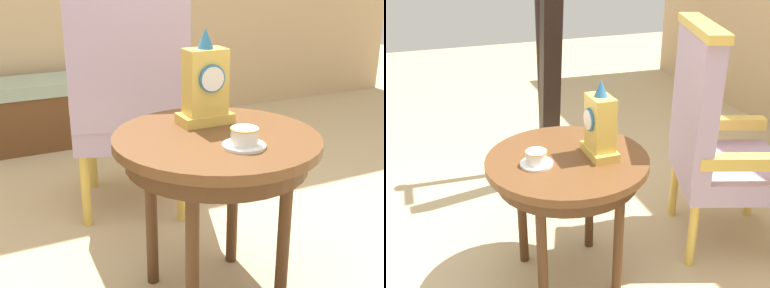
# 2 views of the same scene
# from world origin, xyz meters

# --- Properties ---
(ground_plane) EXTENTS (10.00, 10.00, 0.00)m
(ground_plane) POSITION_xyz_m (0.00, 0.00, 0.00)
(ground_plane) COLOR tan
(side_table) EXTENTS (0.70, 0.70, 0.63)m
(side_table) POSITION_xyz_m (0.05, -0.02, 0.55)
(side_table) COLOR brown
(side_table) RESTS_ON ground
(teacup_left) EXTENTS (0.14, 0.14, 0.06)m
(teacup_left) POSITION_xyz_m (0.07, -0.16, 0.65)
(teacup_left) COLOR white
(teacup_left) RESTS_ON side_table
(mantel_clock) EXTENTS (0.19, 0.11, 0.34)m
(mantel_clock) POSITION_xyz_m (0.08, 0.12, 0.76)
(mantel_clock) COLOR gold
(mantel_clock) RESTS_ON side_table
(armchair) EXTENTS (0.69, 0.68, 1.14)m
(armchair) POSITION_xyz_m (0.02, 0.75, 0.59)
(armchair) COLOR #B299B7
(armchair) RESTS_ON ground
(harp) EXTENTS (0.40, 0.24, 1.70)m
(harp) POSITION_xyz_m (-0.91, 0.19, 0.68)
(harp) COLOR gold
(harp) RESTS_ON ground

